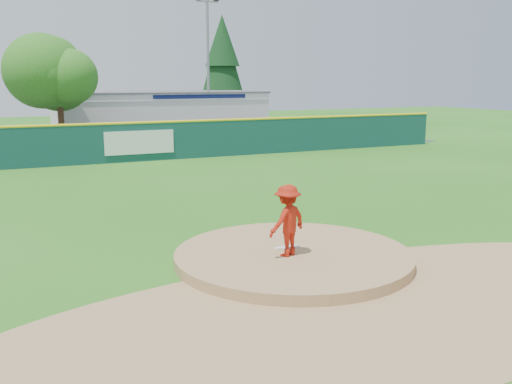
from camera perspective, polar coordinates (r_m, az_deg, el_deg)
name	(u,v)px	position (r m, az deg, el deg)	size (l,w,h in m)	color
ground	(293,262)	(13.37, 3.72, -6.97)	(120.00, 120.00, 0.00)	#286B19
pitchers_mound	(293,262)	(13.37, 3.72, -6.97)	(5.50, 5.50, 0.50)	#9E774C
pitching_rubber	(287,247)	(13.54, 3.12, -5.54)	(0.60, 0.15, 0.04)	white
infield_dirt_arc	(372,307)	(11.02, 11.50, -11.21)	(15.40, 15.40, 0.01)	#9E774C
parking_lot	(91,145)	(38.81, -16.17, 4.56)	(44.00, 16.00, 0.02)	#38383A
pitcher	(287,220)	(12.79, 3.16, -2.85)	(1.05, 0.60, 1.62)	#AD1D0E
van	(71,142)	(33.25, -18.03, 4.80)	(2.59, 5.63, 1.56)	silver
pool_building_grp	(158,113)	(44.85, -9.73, 7.79)	(15.20, 8.20, 3.31)	silver
fence_banners	(36,147)	(29.25, -21.12, 4.20)	(13.60, 0.04, 1.20)	#5E0D17
outfield_fence	(121,141)	(29.90, -13.39, 4.95)	(40.00, 0.14, 2.07)	#13403E
deciduous_tree	(58,73)	(36.33, -19.19, 11.16)	(5.60, 5.60, 7.36)	#382314
conifer_tree	(222,64)	(50.88, -3.37, 12.67)	(4.40, 4.40, 9.50)	#382314
light_pole_right	(208,61)	(42.90, -4.82, 12.95)	(1.75, 0.25, 10.00)	gray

